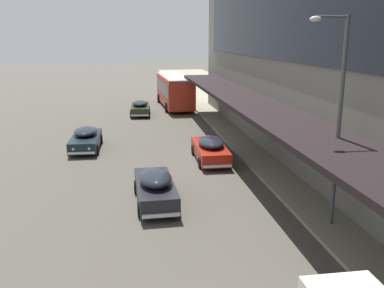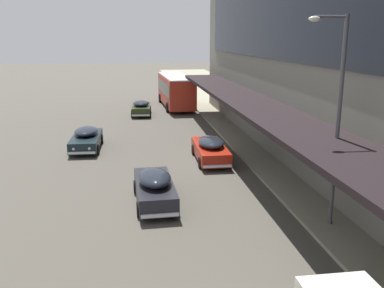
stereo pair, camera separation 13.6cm
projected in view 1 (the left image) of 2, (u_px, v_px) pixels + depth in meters
The scene contains 6 objects.
transit_bus_kerbside_front at pixel (174, 89), 45.25m from camera, with size 3.15×10.47×3.32m.
sedan_second_near at pixel (86, 138), 28.49m from camera, with size 1.98×4.96×1.43m.
sedan_far_back at pixel (210, 149), 25.73m from camera, with size 1.88×4.97×1.48m.
sedan_oncoming_front at pixel (155, 187), 19.09m from camera, with size 1.87×4.76×1.58m.
sedan_second_mid at pixel (140, 108), 40.82m from camera, with size 2.01×4.66×1.42m.
street_lamp at pixel (336, 109), 15.77m from camera, with size 1.50×0.28×7.93m.
Camera 1 is at (-0.72, -6.25, 7.30)m, focal length 40.00 mm.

